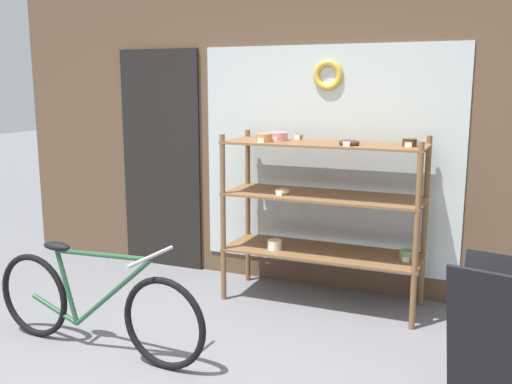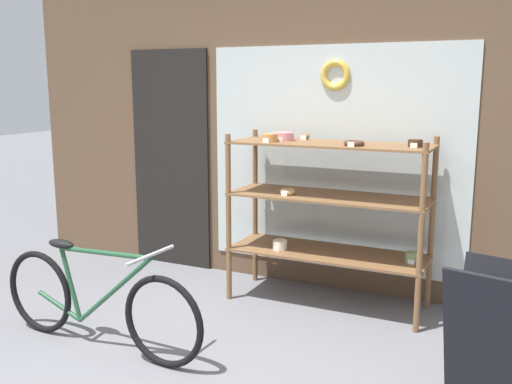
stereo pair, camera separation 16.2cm
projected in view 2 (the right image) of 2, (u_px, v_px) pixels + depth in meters
The scene contains 4 objects.
storefront_facade at pixel (311, 80), 4.86m from camera, with size 6.01×0.13×3.72m.
display_case at pixel (327, 200), 4.54m from camera, with size 1.58×0.55×1.39m.
bicycle at pixel (96, 302), 3.84m from camera, with size 1.71×0.46×0.74m.
sandwich_board at pixel (494, 345), 2.97m from camera, with size 0.54×0.48×0.86m.
Camera 2 is at (1.66, -2.39, 1.78)m, focal length 40.00 mm.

